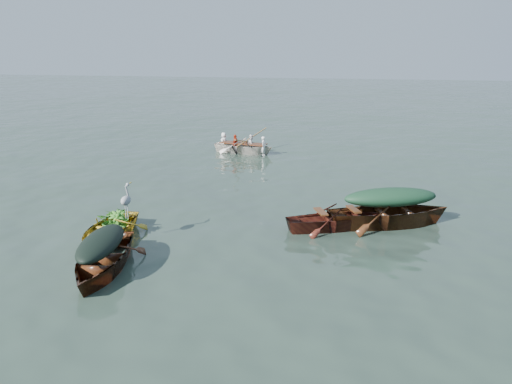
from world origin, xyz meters
TOP-DOWN VIEW (x-y plane):
  - ground at (0.00, 0.00)m, footprint 140.00×140.00m
  - yellow_dinghy at (-3.65, -2.27)m, footprint 1.67×3.52m
  - dark_covered_boat at (-2.84, -4.02)m, footprint 2.15×4.16m
  - green_tarp_boat at (3.56, 0.38)m, footprint 5.07×3.13m
  - open_wooden_boat at (2.14, -0.15)m, footprint 4.09×2.76m
  - rowed_boat at (-2.79, 9.28)m, footprint 4.23×1.96m
  - dark_tarp_cover at (-2.84, -4.02)m, footprint 1.18×2.29m
  - green_tarp_cover at (3.56, 0.38)m, footprint 2.79×1.72m
  - thwart_benches at (2.14, -0.15)m, footprint 2.10×1.49m
  - heron at (-3.10, -2.20)m, footprint 0.30×0.41m
  - dinghy_weeds at (-3.65, -1.72)m, footprint 0.75×0.94m
  - rowers at (-2.79, 9.28)m, footprint 3.00×1.61m
  - oars at (-2.79, 9.28)m, footprint 1.08×2.67m

SIDE VIEW (x-z plane):
  - ground at x=0.00m, z-range 0.00..0.00m
  - yellow_dinghy at x=-3.65m, z-range -0.47..0.47m
  - dark_covered_boat at x=-2.84m, z-range -0.50..0.50m
  - green_tarp_boat at x=3.56m, z-range -0.58..0.58m
  - open_wooden_boat at x=2.14m, z-range -0.45..0.45m
  - rowed_boat at x=-2.79m, z-range -0.48..0.48m
  - thwart_benches at x=2.14m, z-range 0.45..0.49m
  - oars at x=-2.79m, z-range 0.48..0.54m
  - dark_tarp_cover at x=-2.84m, z-range 0.50..0.90m
  - dinghy_weeds at x=-3.65m, z-range 0.47..1.07m
  - green_tarp_cover at x=3.56m, z-range 0.58..1.10m
  - rowers at x=-2.79m, z-range 0.48..1.24m
  - heron at x=-3.10m, z-range 0.47..1.39m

